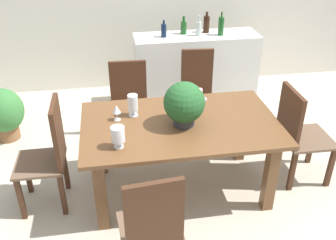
{
  "coord_description": "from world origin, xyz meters",
  "views": [
    {
      "loc": [
        -0.59,
        -2.92,
        2.5
      ],
      "look_at": [
        -0.09,
        0.14,
        0.72
      ],
      "focal_mm": 40.72,
      "sensor_mm": 36.0,
      "label": 1
    }
  ],
  "objects": [
    {
      "name": "ground_plane",
      "position": [
        0.0,
        0.0,
        0.0
      ],
      "size": [
        7.04,
        7.04,
        0.0
      ],
      "primitive_type": "plane",
      "color": "#BCB29E"
    },
    {
      "name": "dining_table",
      "position": [
        0.0,
        0.0,
        0.63
      ],
      "size": [
        1.79,
        1.09,
        0.76
      ],
      "color": "brown",
      "rests_on": "ground"
    },
    {
      "name": "chair_foot_end",
      "position": [
        1.17,
        0.0,
        0.55
      ],
      "size": [
        0.48,
        0.48,
        1.0
      ],
      "rotation": [
        0.0,
        0.0,
        1.56
      ],
      "color": "#422616",
      "rests_on": "ground"
    },
    {
      "name": "chair_far_right",
      "position": [
        0.41,
        1.04,
        0.56
      ],
      "size": [
        0.44,
        0.49,
        1.04
      ],
      "rotation": [
        0.0,
        0.0,
        -0.08
      ],
      "color": "#422616",
      "rests_on": "ground"
    },
    {
      "name": "chair_head_end",
      "position": [
        -1.18,
        0.0,
        0.57
      ],
      "size": [
        0.44,
        0.44,
        1.05
      ],
      "rotation": [
        0.0,
        0.0,
        -1.57
      ],
      "color": "#422616",
      "rests_on": "ground"
    },
    {
      "name": "chair_far_left",
      "position": [
        -0.4,
        1.02,
        0.54
      ],
      "size": [
        0.47,
        0.42,
        0.95
      ],
      "rotation": [
        0.0,
        0.0,
        -0.03
      ],
      "color": "#422616",
      "rests_on": "ground"
    },
    {
      "name": "chair_near_left",
      "position": [
        -0.39,
        -1.03,
        0.56
      ],
      "size": [
        0.47,
        0.44,
        1.01
      ],
      "rotation": [
        0.0,
        0.0,
        3.24
      ],
      "color": "#422616",
      "rests_on": "ground"
    },
    {
      "name": "flower_centerpiece",
      "position": [
        0.02,
        -0.04,
        0.97
      ],
      "size": [
        0.38,
        0.37,
        0.41
      ],
      "color": "#333338",
      "rests_on": "dining_table"
    },
    {
      "name": "crystal_vase_left",
      "position": [
        -0.57,
        -0.31,
        0.88
      ],
      "size": [
        0.11,
        0.11,
        0.19
      ],
      "color": "silver",
      "rests_on": "dining_table"
    },
    {
      "name": "crystal_vase_center_near",
      "position": [
        -0.41,
        0.2,
        0.89
      ],
      "size": [
        0.09,
        0.09,
        0.21
      ],
      "color": "silver",
      "rests_on": "dining_table"
    },
    {
      "name": "wine_glass",
      "position": [
        -0.56,
        0.14,
        0.87
      ],
      "size": [
        0.08,
        0.08,
        0.15
      ],
      "color": "silver",
      "rests_on": "dining_table"
    },
    {
      "name": "kitchen_counter",
      "position": [
        0.57,
        1.83,
        0.49
      ],
      "size": [
        1.65,
        0.5,
        0.98
      ],
      "primitive_type": "cube",
      "color": "silver",
      "rests_on": "ground"
    },
    {
      "name": "wine_bottle_dark",
      "position": [
        0.88,
        1.78,
        1.1
      ],
      "size": [
        0.07,
        0.07,
        0.3
      ],
      "color": "#194C1E",
      "rests_on": "kitchen_counter"
    },
    {
      "name": "wine_bottle_clear",
      "position": [
        0.59,
        1.81,
        1.08
      ],
      "size": [
        0.07,
        0.07,
        0.26
      ],
      "color": "#B2BFB7",
      "rests_on": "kitchen_counter"
    },
    {
      "name": "wine_bottle_tall",
      "position": [
        0.72,
        1.93,
        1.09
      ],
      "size": [
        0.08,
        0.08,
        0.27
      ],
      "color": "black",
      "rests_on": "kitchen_counter"
    },
    {
      "name": "wine_bottle_amber",
      "position": [
        0.41,
        1.91,
        1.07
      ],
      "size": [
        0.08,
        0.08,
        0.24
      ],
      "color": "#194C1E",
      "rests_on": "kitchen_counter"
    },
    {
      "name": "wine_bottle_green",
      "position": [
        0.13,
        1.82,
        1.07
      ],
      "size": [
        0.07,
        0.07,
        0.22
      ],
      "color": "#0F1E38",
      "rests_on": "kitchen_counter"
    },
    {
      "name": "potted_plant_floor",
      "position": [
        -1.87,
        1.25,
        0.35
      ],
      "size": [
        0.48,
        0.48,
        0.64
      ],
      "color": "brown",
      "rests_on": "ground"
    }
  ]
}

